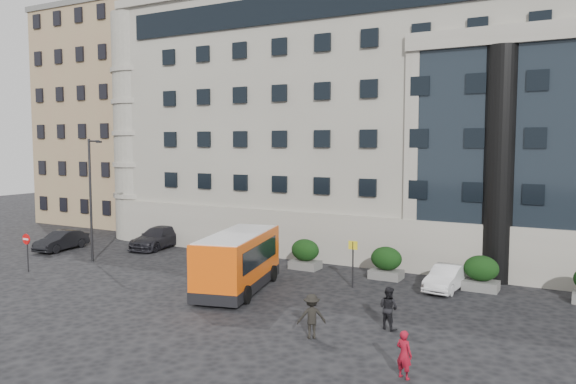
# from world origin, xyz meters

# --- Properties ---
(ground) EXTENTS (120.00, 120.00, 0.00)m
(ground) POSITION_xyz_m (0.00, 0.00, 0.00)
(ground) COLOR black
(ground) RESTS_ON ground
(civic_building) EXTENTS (44.00, 24.00, 18.00)m
(civic_building) POSITION_xyz_m (6.00, 22.00, 9.00)
(civic_building) COLOR gray
(civic_building) RESTS_ON ground
(entrance_column) EXTENTS (1.80, 1.80, 13.00)m
(entrance_column) POSITION_xyz_m (12.00, 10.30, 6.50)
(entrance_column) COLOR black
(entrance_column) RESTS_ON ground
(apartment_near) EXTENTS (14.00, 14.00, 20.00)m
(apartment_near) POSITION_xyz_m (-24.00, 20.00, 10.00)
(apartment_near) COLOR #997759
(apartment_near) RESTS_ON ground
(apartment_far) EXTENTS (13.00, 13.00, 22.00)m
(apartment_far) POSITION_xyz_m (-27.00, 38.00, 11.00)
(apartment_far) COLOR brown
(apartment_far) RESTS_ON ground
(hedge_a) EXTENTS (1.80, 1.26, 1.84)m
(hedge_a) POSITION_xyz_m (-4.00, 7.80, 0.93)
(hedge_a) COLOR #585956
(hedge_a) RESTS_ON ground
(hedge_b) EXTENTS (1.80, 1.26, 1.84)m
(hedge_b) POSITION_xyz_m (1.20, 7.80, 0.93)
(hedge_b) COLOR #585956
(hedge_b) RESTS_ON ground
(hedge_c) EXTENTS (1.80, 1.26, 1.84)m
(hedge_c) POSITION_xyz_m (6.40, 7.80, 0.93)
(hedge_c) COLOR #585956
(hedge_c) RESTS_ON ground
(hedge_d) EXTENTS (1.80, 1.26, 1.84)m
(hedge_d) POSITION_xyz_m (11.60, 7.80, 0.93)
(hedge_d) COLOR #585956
(hedge_d) RESTS_ON ground
(street_lamp) EXTENTS (1.16, 0.18, 8.00)m
(street_lamp) POSITION_xyz_m (-11.94, 3.00, 4.37)
(street_lamp) COLOR #262628
(street_lamp) RESTS_ON ground
(bus_stop_sign) EXTENTS (0.50, 0.08, 2.52)m
(bus_stop_sign) POSITION_xyz_m (5.50, 5.00, 1.73)
(bus_stop_sign) COLOR #262628
(bus_stop_sign) RESTS_ON ground
(no_entry_sign) EXTENTS (0.64, 0.16, 2.32)m
(no_entry_sign) POSITION_xyz_m (-13.00, -1.04, 1.65)
(no_entry_sign) COLOR #262628
(no_entry_sign) RESTS_ON ground
(minibus) EXTENTS (4.22, 7.61, 3.01)m
(minibus) POSITION_xyz_m (0.42, 1.60, 1.66)
(minibus) COLOR #E5500A
(minibus) RESTS_ON ground
(red_truck) EXTENTS (3.01, 5.64, 2.92)m
(red_truck) POSITION_xyz_m (-14.08, 16.95, 1.49)
(red_truck) COLOR maroon
(red_truck) RESTS_ON ground
(parked_car_b) EXTENTS (2.00, 4.38, 1.39)m
(parked_car_b) POSITION_xyz_m (-17.00, 4.65, 0.70)
(parked_car_b) COLOR black
(parked_car_b) RESTS_ON ground
(parked_car_c) EXTENTS (2.71, 5.47, 1.53)m
(parked_car_c) POSITION_xyz_m (-11.50, 8.74, 0.76)
(parked_car_c) COLOR black
(parked_car_c) RESTS_ON ground
(parked_car_d) EXTENTS (2.42, 5.08, 1.40)m
(parked_car_d) POSITION_xyz_m (-15.98, 16.00, 0.70)
(parked_car_d) COLOR black
(parked_car_d) RESTS_ON ground
(white_taxi) EXTENTS (1.68, 4.03, 1.30)m
(white_taxi) POSITION_xyz_m (10.00, 7.00, 0.65)
(white_taxi) COLOR silver
(white_taxi) RESTS_ON ground
(pedestrian_a) EXTENTS (0.68, 0.56, 1.61)m
(pedestrian_a) POSITION_xyz_m (11.42, -4.98, 0.81)
(pedestrian_a) COLOR maroon
(pedestrian_a) RESTS_ON ground
(pedestrian_b) EXTENTS (1.04, 0.92, 1.79)m
(pedestrian_b) POSITION_xyz_m (9.37, -0.51, 0.90)
(pedestrian_b) COLOR black
(pedestrian_b) RESTS_ON ground
(pedestrian_c) EXTENTS (1.32, 1.20, 1.78)m
(pedestrian_c) POSITION_xyz_m (7.06, -3.04, 0.89)
(pedestrian_c) COLOR black
(pedestrian_c) RESTS_ON ground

